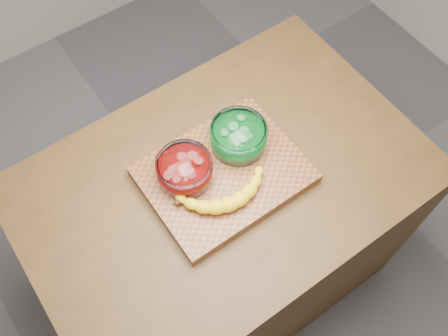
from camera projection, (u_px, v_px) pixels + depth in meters
ground at (224, 272)px, 2.26m from camera, size 3.50×3.50×0.00m
counter at (224, 235)px, 1.87m from camera, size 1.20×0.80×0.90m
cutting_board at (224, 175)px, 1.46m from camera, size 0.45×0.35×0.04m
bowl_red at (185, 170)px, 1.40m from camera, size 0.16×0.16×0.07m
bowl_green at (238, 137)px, 1.45m from camera, size 0.17×0.17×0.08m
banana at (224, 190)px, 1.39m from camera, size 0.29×0.16×0.04m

